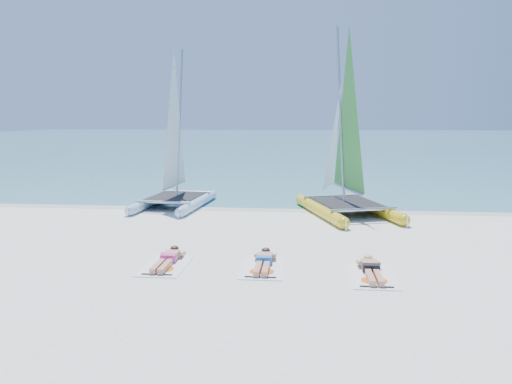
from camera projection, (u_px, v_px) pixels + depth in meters
ground at (271, 245)px, 13.87m from camera, size 140.00×140.00×0.00m
sea at (299, 140)px, 75.86m from camera, size 140.00×115.00×0.01m
wet_sand_strip at (281, 209)px, 19.28m from camera, size 140.00×1.40×0.01m
catamaran_blue at (175, 158)px, 19.54m from camera, size 2.66×4.90×6.43m
catamaran_yellow at (343, 152)px, 18.36m from camera, size 3.93×5.70×7.09m
towel_a at (166, 265)px, 11.91m from camera, size 1.00×1.85×0.02m
sunbather_a at (168, 258)px, 12.08m from camera, size 0.37×1.73×0.26m
towel_b at (263, 268)px, 11.72m from camera, size 1.00×1.85×0.02m
sunbather_b at (264, 261)px, 11.90m from camera, size 0.37×1.73×0.26m
towel_c at (372, 276)px, 11.10m from camera, size 1.00×1.85×0.02m
sunbather_c at (371, 269)px, 11.27m from camera, size 0.37×1.73×0.26m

